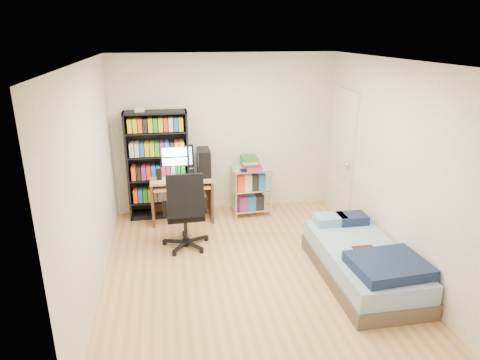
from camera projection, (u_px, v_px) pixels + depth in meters
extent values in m
cube|color=tan|center=(248.00, 269.00, 5.34)|extent=(3.50, 4.00, 0.04)
cube|color=white|center=(250.00, 59.00, 4.50)|extent=(3.50, 4.00, 0.04)
cube|color=white|center=(225.00, 134.00, 6.80)|extent=(3.50, 0.04, 2.50)
cube|color=white|center=(303.00, 260.00, 3.04)|extent=(3.50, 0.04, 2.50)
cube|color=white|center=(89.00, 182.00, 4.63)|extent=(0.04, 4.00, 2.50)
cube|color=white|center=(391.00, 165.00, 5.21)|extent=(0.04, 4.00, 2.50)
cube|color=black|center=(158.00, 165.00, 6.59)|extent=(0.94, 0.31, 1.68)
cube|color=black|center=(161.00, 200.00, 6.78)|extent=(0.88, 0.29, 0.02)
cube|color=red|center=(160.00, 193.00, 6.73)|extent=(0.82, 0.25, 0.20)
cube|color=black|center=(159.00, 178.00, 6.66)|extent=(0.88, 0.29, 0.02)
cube|color=blue|center=(159.00, 171.00, 6.61)|extent=(0.82, 0.25, 0.20)
cube|color=black|center=(158.00, 155.00, 6.54)|extent=(0.88, 0.29, 0.02)
cube|color=gold|center=(157.00, 148.00, 6.49)|extent=(0.82, 0.25, 0.20)
cube|color=black|center=(156.00, 132.00, 6.42)|extent=(0.88, 0.29, 0.02)
cube|color=#1E8D1E|center=(156.00, 124.00, 6.37)|extent=(0.82, 0.25, 0.20)
cube|color=silver|center=(140.00, 109.00, 6.27)|extent=(0.15, 0.13, 0.07)
cube|color=tan|center=(181.00, 178.00, 6.50)|extent=(0.93, 0.51, 0.04)
cube|color=#31231B|center=(153.00, 201.00, 6.55)|extent=(0.04, 0.51, 0.66)
cube|color=#31231B|center=(211.00, 198.00, 6.69)|extent=(0.04, 0.51, 0.66)
cube|color=#31231B|center=(182.00, 193.00, 6.83)|extent=(0.89, 0.03, 0.60)
cube|color=tan|center=(182.00, 186.00, 6.47)|extent=(0.84, 0.42, 0.02)
cube|color=black|center=(182.00, 185.00, 6.44)|extent=(0.41, 0.14, 0.02)
cube|color=black|center=(177.00, 156.00, 6.49)|extent=(0.50, 0.05, 0.33)
cube|color=#CCE0FF|center=(177.00, 156.00, 6.46)|extent=(0.45, 0.01, 0.28)
cube|color=black|center=(204.00, 162.00, 6.53)|extent=(0.19, 0.39, 0.41)
cube|color=black|center=(159.00, 174.00, 6.38)|extent=(0.07, 0.07, 0.16)
cube|color=black|center=(192.00, 173.00, 6.41)|extent=(0.07, 0.07, 0.16)
cylinder|color=black|center=(186.00, 227.00, 5.81)|extent=(0.05, 0.05, 0.39)
cube|color=black|center=(185.00, 213.00, 5.74)|extent=(0.51, 0.51, 0.08)
cube|color=black|center=(185.00, 196.00, 5.42)|extent=(0.48, 0.17, 0.57)
cube|color=black|center=(164.00, 204.00, 5.64)|extent=(0.05, 0.31, 0.22)
cube|color=black|center=(204.00, 201.00, 5.74)|extent=(0.05, 0.31, 0.22)
cylinder|color=white|center=(236.00, 197.00, 6.56)|extent=(0.03, 0.03, 0.77)
cylinder|color=white|center=(271.00, 194.00, 6.67)|extent=(0.03, 0.03, 0.77)
cylinder|color=white|center=(231.00, 188.00, 6.92)|extent=(0.03, 0.03, 0.77)
cylinder|color=white|center=(264.00, 186.00, 7.04)|extent=(0.03, 0.03, 0.77)
cube|color=white|center=(251.00, 207.00, 6.89)|extent=(0.58, 0.42, 0.02)
cube|color=white|center=(251.00, 188.00, 6.78)|extent=(0.58, 0.42, 0.02)
cube|color=white|center=(251.00, 169.00, 6.67)|extent=(0.58, 0.42, 0.02)
cube|color=red|center=(251.00, 163.00, 6.64)|extent=(0.26, 0.32, 0.18)
cube|color=brown|center=(361.00, 271.00, 5.09)|extent=(0.90, 1.80, 0.18)
cube|color=#7E9CBC|center=(363.00, 257.00, 5.02)|extent=(0.87, 1.77, 0.22)
cube|color=#152243|center=(389.00, 266.00, 4.51)|extent=(0.81, 0.68, 0.13)
cube|color=#9EB8E0|center=(330.00, 219.00, 5.61)|extent=(0.41, 0.27, 0.12)
cube|color=#152243|center=(352.00, 218.00, 5.65)|extent=(0.38, 0.27, 0.12)
cube|color=#432415|center=(365.00, 250.00, 4.94)|extent=(0.25, 0.20, 0.01)
cube|color=silver|center=(342.00, 155.00, 6.54)|extent=(0.05, 0.80, 2.00)
sphere|color=silver|center=(347.00, 165.00, 6.25)|extent=(0.08, 0.08, 0.08)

